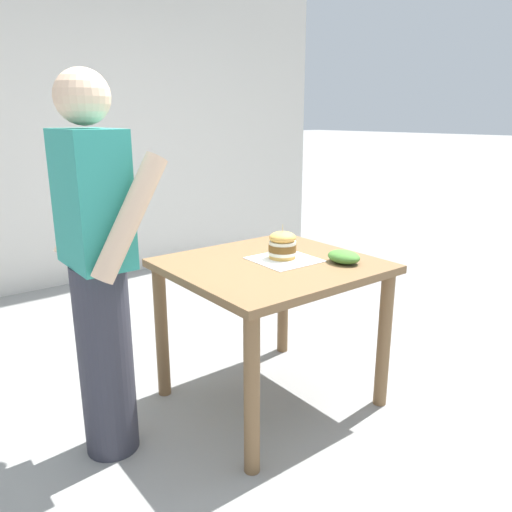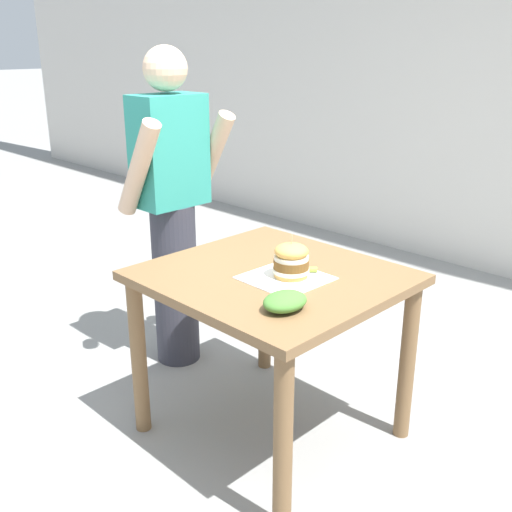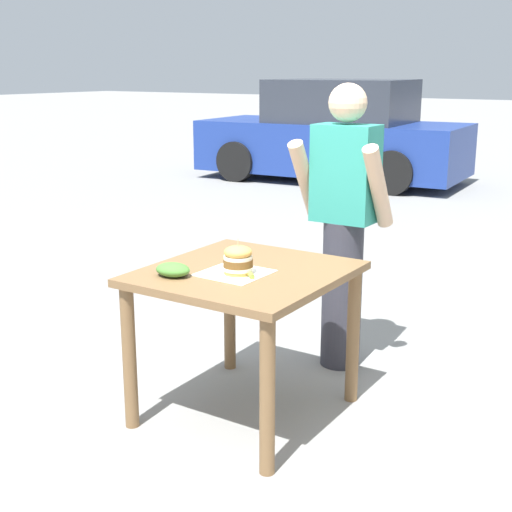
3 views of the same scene
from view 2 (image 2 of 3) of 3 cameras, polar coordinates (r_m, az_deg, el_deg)
name	(u,v)px [view 2 (image 2 of 3)]	position (r m, az deg, el deg)	size (l,w,h in m)	color
ground_plane	(271,431)	(2.89, 1.46, -16.29)	(80.00, 80.00, 0.00)	gray
patio_table	(273,302)	(2.56, 1.59, -4.36)	(0.93, 0.99, 0.79)	brown
serving_paper	(285,278)	(2.45, 2.83, -2.11)	(0.31, 0.31, 0.00)	white
sandwich	(291,260)	(2.44, 3.38, -0.41)	(0.15, 0.15, 0.18)	gold
pickle_spear	(306,270)	(2.51, 4.80, -1.29)	(0.02, 0.02, 0.09)	#8EA83D
side_salad	(285,301)	(2.16, 2.78, -4.33)	(0.18, 0.14, 0.06)	#477F33
diner_across_table	(172,207)	(3.17, -7.96, 4.61)	(0.55, 0.35, 1.69)	#33333D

